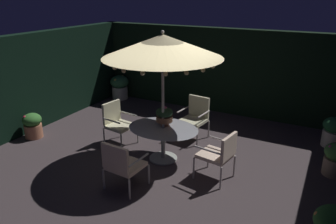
# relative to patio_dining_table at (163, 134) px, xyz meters

# --- Properties ---
(ground_plane) EXTENTS (8.03, 7.66, 0.02)m
(ground_plane) POSITION_rel_patio_dining_table_xyz_m (0.03, -0.22, -0.59)
(ground_plane) COLOR #3E3436
(hedge_backdrop_rear) EXTENTS (8.03, 0.30, 2.45)m
(hedge_backdrop_rear) POSITION_rel_patio_dining_table_xyz_m (0.03, 3.46, 0.64)
(hedge_backdrop_rear) COLOR black
(hedge_backdrop_rear) RESTS_ON ground_plane
(hedge_backdrop_left) EXTENTS (0.30, 7.66, 2.45)m
(hedge_backdrop_left) POSITION_rel_patio_dining_table_xyz_m (-3.84, -0.22, 0.64)
(hedge_backdrop_left) COLOR black
(hedge_backdrop_left) RESTS_ON ground_plane
(patio_dining_table) EXTENTS (1.52, 1.19, 0.73)m
(patio_dining_table) POSITION_rel_patio_dining_table_xyz_m (0.00, 0.00, 0.00)
(patio_dining_table) COLOR #B2B6AC
(patio_dining_table) RESTS_ON ground_plane
(patio_umbrella) EXTENTS (2.36, 2.36, 2.73)m
(patio_umbrella) POSITION_rel_patio_dining_table_xyz_m (-0.00, 0.00, 1.84)
(patio_umbrella) COLOR #B9B1A9
(patio_umbrella) RESTS_ON ground_plane
(centerpiece_planter) EXTENTS (0.36, 0.36, 0.43)m
(centerpiece_planter) POSITION_rel_patio_dining_table_xyz_m (-0.04, 0.12, 0.39)
(centerpiece_planter) COLOR #AE6044
(centerpiece_planter) RESTS_ON patio_dining_table
(patio_chair_north) EXTENTS (0.67, 0.67, 1.02)m
(patio_chair_north) POSITION_rel_patio_dining_table_xyz_m (0.16, 1.35, -0.00)
(patio_chair_north) COLOR #B9B0AA
(patio_chair_north) RESTS_ON ground_plane
(patio_chair_northeast) EXTENTS (0.67, 0.67, 1.00)m
(patio_chair_northeast) POSITION_rel_patio_dining_table_xyz_m (-1.34, 0.20, -0.02)
(patio_chair_northeast) COLOR #B4B0A6
(patio_chair_northeast) RESTS_ON ground_plane
(patio_chair_east) EXTENTS (0.67, 0.66, 0.95)m
(patio_chair_east) POSITION_rel_patio_dining_table_xyz_m (-0.10, -1.35, -0.05)
(patio_chair_east) COLOR #B2AEA3
(patio_chair_east) RESTS_ON ground_plane
(patio_chair_southeast) EXTENTS (0.70, 0.67, 0.97)m
(patio_chair_southeast) POSITION_rel_patio_dining_table_xyz_m (1.33, -0.22, -0.01)
(patio_chair_southeast) COLOR #B8ADAB
(patio_chair_southeast) RESTS_ON ground_plane
(potted_plant_front_corner) EXTENTS (0.45, 0.45, 0.62)m
(potted_plant_front_corner) POSITION_rel_patio_dining_table_xyz_m (-3.37, -0.52, -0.26)
(potted_plant_front_corner) COLOR #B16C4D
(potted_plant_front_corner) RESTS_ON ground_plane
(potted_plant_back_left) EXTENTS (0.60, 0.60, 0.79)m
(potted_plant_back_left) POSITION_rel_patio_dining_table_xyz_m (-3.30, 3.01, -0.16)
(potted_plant_back_left) COLOR beige
(potted_plant_back_left) RESTS_ON ground_plane
(potted_plant_right_near) EXTENTS (0.52, 0.52, 0.71)m
(potted_plant_right_near) POSITION_rel_patio_dining_table_xyz_m (3.20, 2.38, -0.21)
(potted_plant_right_near) COLOR beige
(potted_plant_right_near) RESTS_ON ground_plane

